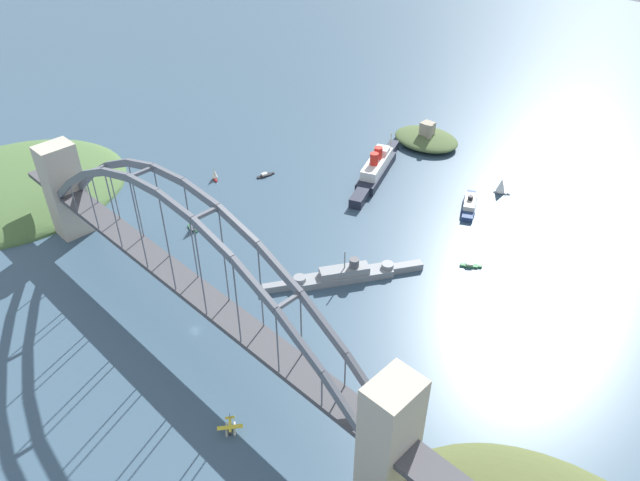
{
  "coord_description": "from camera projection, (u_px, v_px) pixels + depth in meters",
  "views": [
    {
      "loc": [
        174.44,
        -98.14,
        188.0
      ],
      "look_at": [
        0.0,
        79.22,
        8.0
      ],
      "focal_mm": 33.66,
      "sensor_mm": 36.0,
      "label": 1
    }
  ],
  "objects": [
    {
      "name": "small_boat_1",
      "position": [
        214.0,
        174.0,
        371.37
      ],
      "size": [
        6.44,
        4.94,
        8.05
      ],
      "color": "#B2231E",
      "rests_on": "ground"
    },
    {
      "name": "naval_cruiser",
      "position": [
        346.0,
        275.0,
        292.55
      ],
      "size": [
        46.28,
        70.81,
        17.3
      ],
      "color": "gray",
      "rests_on": "ground"
    },
    {
      "name": "harbor_ferry_steamer",
      "position": [
        469.0,
        205.0,
        345.16
      ],
      "size": [
        19.77,
        29.87,
        8.02
      ],
      "color": "navy",
      "rests_on": "ground"
    },
    {
      "name": "ground_plane",
      "position": [
        195.0,
        330.0,
        265.99
      ],
      "size": [
        1400.0,
        1400.0,
        0.0
      ],
      "primitive_type": "plane",
      "color": "#385166"
    },
    {
      "name": "fort_island_mid_harbor",
      "position": [
        426.0,
        138.0,
        410.71
      ],
      "size": [
        45.89,
        36.61,
        16.66
      ],
      "color": "#4C6038",
      "rests_on": "ground"
    },
    {
      "name": "small_boat_0",
      "position": [
        265.0,
        175.0,
        376.28
      ],
      "size": [
        4.49,
        11.88,
        2.2
      ],
      "color": "black",
      "rests_on": "ground"
    },
    {
      "name": "small_boat_4",
      "position": [
        501.0,
        185.0,
        357.37
      ],
      "size": [
        9.23,
        7.05,
        11.02
      ],
      "color": "silver",
      "rests_on": "ground"
    },
    {
      "name": "ocean_liner",
      "position": [
        376.0,
        168.0,
        373.27
      ],
      "size": [
        38.77,
        79.34,
        19.1
      ],
      "color": "#1E2333",
      "rests_on": "ground"
    },
    {
      "name": "headland_west_shore",
      "position": [
        9.0,
        190.0,
        362.76
      ],
      "size": [
        125.03,
        135.72,
        20.97
      ],
      "color": "#476638",
      "rests_on": "ground"
    },
    {
      "name": "small_boat_3",
      "position": [
        193.0,
        223.0,
        325.82
      ],
      "size": [
        8.73,
        4.97,
        10.31
      ],
      "color": "#2D6B3D",
      "rests_on": "ground"
    },
    {
      "name": "harbor_arch_bridge",
      "position": [
        187.0,
        280.0,
        249.3
      ],
      "size": [
        278.49,
        17.66,
        74.85
      ],
      "color": "#BCB29E",
      "rests_on": "ground"
    },
    {
      "name": "seaplane_taxiing_near_bridge",
      "position": [
        230.0,
        427.0,
        221.86
      ],
      "size": [
        8.76,
        8.86,
        4.63
      ],
      "color": "#B7B7B2",
      "rests_on": "ground"
    },
    {
      "name": "small_boat_2",
      "position": [
        471.0,
        265.0,
        302.04
      ],
      "size": [
        9.7,
        7.74,
        2.1
      ],
      "color": "#2D6B3D",
      "rests_on": "ground"
    }
  ]
}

